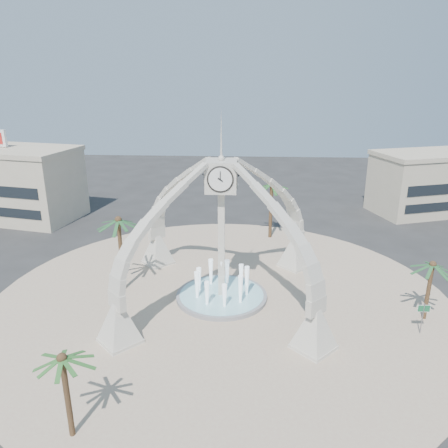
# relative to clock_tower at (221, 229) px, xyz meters

# --- Properties ---
(ground) EXTENTS (140.00, 140.00, 0.00)m
(ground) POSITION_rel_clock_tower_xyz_m (0.00, 0.00, -6.49)
(ground) COLOR #282828
(ground) RESTS_ON ground
(plaza) EXTENTS (40.00, 40.00, 0.06)m
(plaza) POSITION_rel_clock_tower_xyz_m (0.00, 0.00, -6.46)
(plaza) COLOR tan
(plaza) RESTS_ON ground
(clock_tower) EXTENTS (17.94, 17.94, 16.30)m
(clock_tower) POSITION_rel_clock_tower_xyz_m (0.00, 0.00, 0.00)
(clock_tower) COLOR beige
(clock_tower) RESTS_ON ground
(fountain) EXTENTS (8.00, 8.00, 3.62)m
(fountain) POSITION_rel_clock_tower_xyz_m (0.00, 0.00, -6.20)
(fountain) COLOR gray
(fountain) RESTS_ON ground
(building_ne) EXTENTS (21.87, 14.17, 8.60)m
(building_ne) POSITION_rel_clock_tower_xyz_m (30.00, 28.00, -2.18)
(building_ne) COLOR #C4B399
(building_ne) RESTS_ON ground
(palm_east) EXTENTS (3.50, 3.50, 5.47)m
(palm_east) POSITION_rel_clock_tower_xyz_m (16.58, -2.48, -1.73)
(palm_east) COLOR brown
(palm_east) RESTS_ON ground
(palm_west) EXTENTS (4.72, 4.72, 7.49)m
(palm_west) POSITION_rel_clock_tower_xyz_m (-9.08, 1.17, 0.15)
(palm_west) COLOR brown
(palm_west) RESTS_ON ground
(palm_north) EXTENTS (4.62, 4.62, 7.48)m
(palm_north) POSITION_rel_clock_tower_xyz_m (4.91, 15.47, 0.09)
(palm_north) COLOR brown
(palm_north) RESTS_ON ground
(palm_south) EXTENTS (3.72, 3.72, 5.66)m
(palm_south) POSITION_rel_clock_tower_xyz_m (-7.22, -15.88, -1.54)
(palm_south) COLOR brown
(palm_south) RESTS_ON ground
(street_sign) EXTENTS (0.96, 0.08, 2.61)m
(street_sign) POSITION_rel_clock_tower_xyz_m (15.46, -4.71, -4.62)
(street_sign) COLOR slate
(street_sign) RESTS_ON ground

